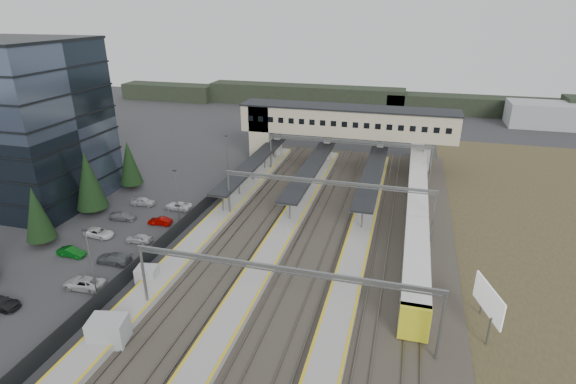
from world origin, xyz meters
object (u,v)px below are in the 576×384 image
(office_building, at_px, (9,123))
(footbridge, at_px, (332,123))
(relay_cabin_near, at_px, (109,331))
(relay_cabin_far, at_px, (147,275))
(train, at_px, (417,201))
(billboard, at_px, (488,301))

(office_building, height_order, footbridge, office_building)
(relay_cabin_near, distance_m, footbridge, 56.90)
(office_building, relative_size, relay_cabin_far, 9.85)
(office_building, distance_m, train, 61.77)
(office_building, bearing_deg, train, 10.00)
(relay_cabin_near, xyz_separation_m, relay_cabin_far, (-1.97, 9.47, -0.35))
(office_building, bearing_deg, billboard, -12.29)
(office_building, height_order, relay_cabin_near, office_building)
(relay_cabin_near, height_order, billboard, billboard)
(billboard, bearing_deg, relay_cabin_near, -161.32)
(train, bearing_deg, billboard, -75.52)
(relay_cabin_far, bearing_deg, billboard, 2.71)
(office_building, xyz_separation_m, billboard, (66.47, -14.49, -9.06))
(relay_cabin_far, relative_size, footbridge, 0.06)
(footbridge, distance_m, train, 26.04)
(footbridge, distance_m, billboard, 50.21)
(relay_cabin_near, relative_size, relay_cabin_far, 1.49)
(relay_cabin_far, distance_m, footbridge, 48.19)
(footbridge, bearing_deg, train, -50.00)
(train, xyz_separation_m, billboard, (6.47, -25.07, 1.13))
(relay_cabin_near, bearing_deg, footbridge, 79.69)
(footbridge, bearing_deg, relay_cabin_far, -104.67)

